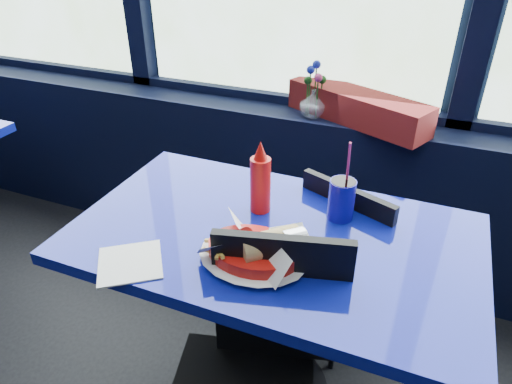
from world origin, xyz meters
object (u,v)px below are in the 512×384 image
object	(u,v)px
near_table	(272,279)
flower_vase	(313,100)
ketchup_bottle	(260,181)
chair_near_front	(257,363)
soda_cup	(342,199)
planter_box	(357,107)
food_basket	(256,250)
chair_near_back	(334,252)

from	to	relation	value
near_table	flower_vase	bearing A→B (deg)	98.44
flower_vase	ketchup_bottle	world-z (taller)	flower_vase
flower_vase	ketchup_bottle	xyz separation A→B (m)	(0.04, -0.72, -0.02)
chair_near_front	soda_cup	world-z (taller)	soda_cup
planter_box	flower_vase	xyz separation A→B (m)	(-0.19, -0.02, 0.01)
near_table	food_basket	size ratio (longest dim) A/B	3.70
near_table	chair_near_back	bearing A→B (deg)	68.80
near_table	ketchup_bottle	xyz separation A→B (m)	(-0.08, 0.10, 0.29)
chair_near_front	planter_box	world-z (taller)	planter_box
planter_box	food_basket	xyz separation A→B (m)	(-0.07, -0.97, -0.08)
chair_near_back	flower_vase	xyz separation A→B (m)	(-0.25, 0.48, 0.41)
planter_box	ketchup_bottle	size ratio (longest dim) A/B	2.67
chair_near_back	flower_vase	distance (m)	0.68
chair_near_back	chair_near_front	bearing A→B (deg)	104.93
near_table	flower_vase	xyz separation A→B (m)	(-0.12, 0.82, 0.31)
chair_near_front	ketchup_bottle	bearing A→B (deg)	96.19
chair_near_back	soda_cup	size ratio (longest dim) A/B	2.97
chair_near_back	soda_cup	xyz separation A→B (m)	(0.03, -0.18, 0.35)
chair_near_back	ketchup_bottle	distance (m)	0.50
food_basket	soda_cup	bearing A→B (deg)	42.19
near_table	planter_box	xyz separation A→B (m)	(0.07, 0.84, 0.30)
food_basket	planter_box	bearing A→B (deg)	67.39
chair_near_front	flower_vase	bearing A→B (deg)	84.82
chair_near_front	soda_cup	xyz separation A→B (m)	(0.11, 0.42, 0.32)
soda_cup	ketchup_bottle	bearing A→B (deg)	-167.76
food_basket	ketchup_bottle	world-z (taller)	ketchup_bottle
near_table	soda_cup	size ratio (longest dim) A/B	4.37
food_basket	ketchup_bottle	xyz separation A→B (m)	(-0.08, 0.24, 0.07)
planter_box	ketchup_bottle	world-z (taller)	ketchup_bottle
near_table	flower_vase	size ratio (longest dim) A/B	4.93
flower_vase	ketchup_bottle	size ratio (longest dim) A/B	1.01
ketchup_bottle	soda_cup	world-z (taller)	soda_cup
chair_near_back	food_basket	xyz separation A→B (m)	(-0.13, -0.47, 0.32)
chair_near_front	chair_near_back	world-z (taller)	chair_near_front
ketchup_bottle	soda_cup	distance (m)	0.26
soda_cup	chair_near_front	bearing A→B (deg)	-104.51
near_table	food_basket	distance (m)	0.26
soda_cup	food_basket	bearing A→B (deg)	-119.20
flower_vase	ketchup_bottle	distance (m)	0.72
ketchup_bottle	soda_cup	size ratio (longest dim) A/B	0.88
chair_near_front	planter_box	xyz separation A→B (m)	(0.01, 1.10, 0.37)
near_table	food_basket	bearing A→B (deg)	-90.24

